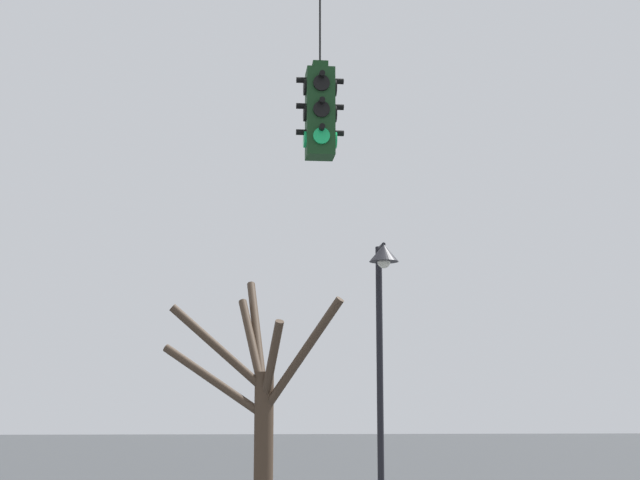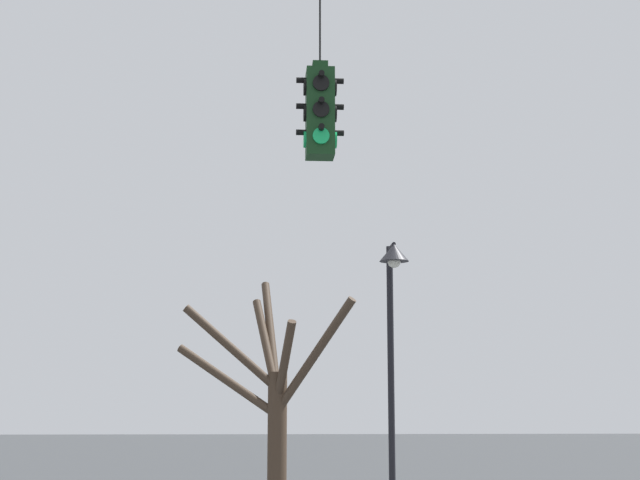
{
  "view_description": "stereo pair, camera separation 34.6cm",
  "coord_description": "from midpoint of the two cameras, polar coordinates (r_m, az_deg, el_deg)",
  "views": [
    {
      "loc": [
        -0.17,
        -11.0,
        2.28
      ],
      "look_at": [
        0.97,
        0.38,
        4.31
      ],
      "focal_mm": 55.0,
      "sensor_mm": 36.0,
      "label": 1
    },
    {
      "loc": [
        0.18,
        -11.03,
        2.28
      ],
      "look_at": [
        0.97,
        0.38,
        4.31
      ],
      "focal_mm": 55.0,
      "sensor_mm": 36.0,
      "label": 2
    }
  ],
  "objects": [
    {
      "name": "traffic_light_over_intersection",
      "position": [
        12.0,
        0.83,
        7.49
      ],
      "size": [
        0.58,
        0.58,
        3.1
      ],
      "color": "#143819"
    },
    {
      "name": "street_lamp",
      "position": [
        17.85,
        4.82,
        -4.15
      ],
      "size": [
        0.53,
        0.91,
        5.35
      ],
      "color": "black",
      "rests_on": "ground_plane"
    },
    {
      "name": "bare_tree",
      "position": [
        20.62,
        -2.36,
        -9.34
      ],
      "size": [
        3.72,
        3.08,
        5.23
      ],
      "color": "#423326",
      "rests_on": "ground_plane"
    }
  ]
}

